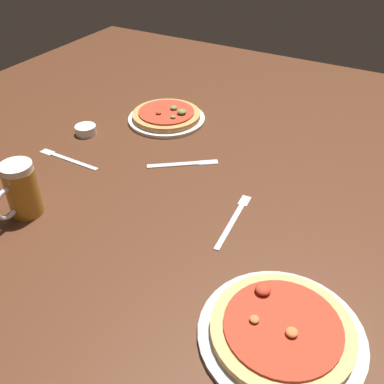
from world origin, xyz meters
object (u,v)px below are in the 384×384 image
pizza_plate_near (282,332)px  pizza_plate_far (167,116)px  ramekin_sauce (86,130)px  fork_spare (234,219)px  fork_left (67,159)px  knife_right (183,164)px  beer_mug_dark (21,190)px

pizza_plate_near → pizza_plate_far: same height
ramekin_sauce → fork_spare: ramekin_sauce is taller
pizza_plate_far → ramekin_sauce: pizza_plate_far is taller
fork_left → fork_spare: (0.57, -0.01, 0.00)m
knife_right → pizza_plate_near: bearing=-42.8°
ramekin_sauce → beer_mug_dark: bearing=-70.3°
fork_left → fork_spare: bearing=-1.3°
pizza_plate_far → knife_right: bearing=-48.3°
beer_mug_dark → fork_left: beer_mug_dark is taller
beer_mug_dark → fork_spare: size_ratio=0.64×
pizza_plate_near → ramekin_sauce: bearing=152.7°
fork_spare → fork_left: bearing=178.7°
beer_mug_dark → knife_right: 0.47m
pizza_plate_far → ramekin_sauce: 0.29m
pizza_plate_far → fork_left: (-0.13, -0.37, -0.01)m
knife_right → fork_left: bearing=-155.2°
beer_mug_dark → ramekin_sauce: 0.43m
knife_right → pizza_plate_far: bearing=131.7°
beer_mug_dark → pizza_plate_far: bearing=86.3°
ramekin_sauce → fork_spare: bearing=-15.0°
fork_spare → beer_mug_dark: bearing=-153.8°
ramekin_sauce → fork_left: (0.06, -0.16, -0.01)m
pizza_plate_far → beer_mug_dark: (-0.04, -0.62, 0.06)m
fork_left → beer_mug_dark: bearing=-70.3°
beer_mug_dark → fork_spare: 0.54m
beer_mug_dark → ramekin_sauce: (-0.15, 0.40, -0.06)m
ramekin_sauce → pizza_plate_far: bearing=49.4°
pizza_plate_near → fork_left: bearing=160.3°
pizza_plate_near → fork_left: size_ratio=1.43×
knife_right → beer_mug_dark: bearing=-120.6°
ramekin_sauce → pizza_plate_near: bearing=-27.3°
ramekin_sauce → knife_right: (0.38, -0.00, -0.01)m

